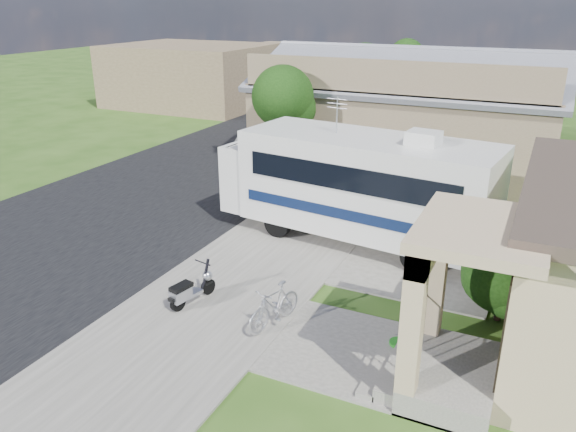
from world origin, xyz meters
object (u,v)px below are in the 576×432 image
at_px(bicycle, 274,308).
at_px(pickup_truck, 286,134).
at_px(scooter, 190,290).
at_px(motorhome, 357,183).
at_px(garden_hose, 399,347).
at_px(shrub, 507,269).
at_px(van, 324,108).

xyz_separation_m(bicycle, pickup_truck, (-6.54, 14.26, 0.30)).
relative_size(scooter, pickup_truck, 0.25).
distance_m(motorhome, pickup_truck, 11.01).
distance_m(motorhome, bicycle, 5.62).
relative_size(motorhome, garden_hose, 20.72).
relative_size(shrub, pickup_truck, 0.44).
relative_size(scooter, bicycle, 0.87).
relative_size(pickup_truck, van, 0.93).
xyz_separation_m(motorhome, pickup_truck, (-6.54, 8.80, -1.01)).
relative_size(shrub, garden_hose, 6.12).
distance_m(scooter, van, 21.68).
distance_m(bicycle, garden_hose, 2.80).
relative_size(shrub, scooter, 1.75).
height_order(scooter, van, van).
distance_m(shrub, scooter, 7.29).
bearing_deg(bicycle, pickup_truck, 129.39).
distance_m(motorhome, scooter, 6.08).
distance_m(bicycle, pickup_truck, 15.69).
bearing_deg(motorhome, shrub, -25.77).
xyz_separation_m(scooter, bicycle, (2.24, 0.02, 0.06)).
bearing_deg(motorhome, van, 122.19).
bearing_deg(scooter, garden_hose, 15.27).
height_order(motorhome, garden_hose, motorhome).
xyz_separation_m(shrub, pickup_truck, (-11.08, 11.73, -0.48)).
xyz_separation_m(scooter, pickup_truck, (-4.30, 14.28, 0.37)).
bearing_deg(shrub, motorhome, 147.13).
bearing_deg(garden_hose, motorhome, 118.10).
bearing_deg(bicycle, motorhome, 104.72).
xyz_separation_m(van, garden_hose, (10.05, -20.74, -0.80)).
bearing_deg(pickup_truck, bicycle, 116.26).
bearing_deg(van, shrub, -61.24).
distance_m(shrub, garden_hose, 3.09).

